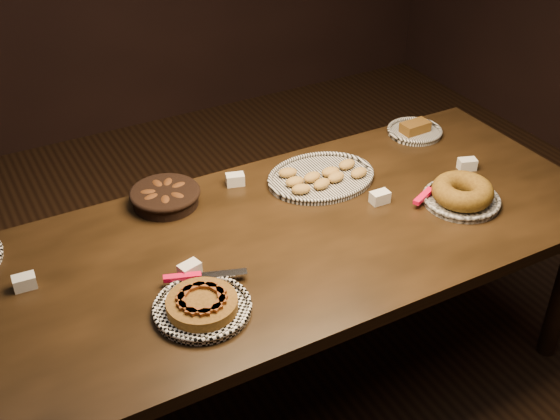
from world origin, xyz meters
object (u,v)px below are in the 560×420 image
buffet_table (284,251)px  madeleine_platter (321,177)px  bundt_cake_plate (462,194)px  apple_tart_plate (202,306)px

buffet_table → madeleine_platter: size_ratio=5.56×
buffet_table → madeleine_platter: 0.40m
bundt_cake_plate → madeleine_platter: bearing=124.5°
apple_tart_plate → madeleine_platter: size_ratio=0.80×
apple_tart_plate → madeleine_platter: bearing=13.3°
apple_tart_plate → madeleine_platter: (0.71, 0.47, -0.00)m
buffet_table → madeleine_platter: (0.30, 0.24, 0.09)m
apple_tart_plate → bundt_cake_plate: 1.09m
buffet_table → bundt_cake_plate: (0.67, -0.14, 0.11)m
buffet_table → bundt_cake_plate: bearing=-11.7°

